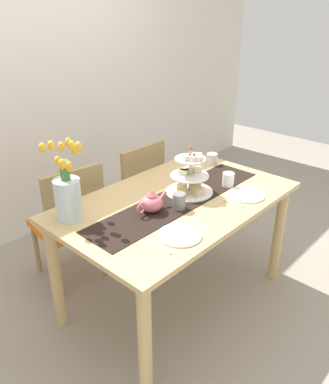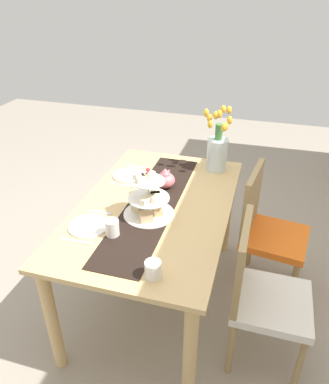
{
  "view_description": "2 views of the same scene",
  "coord_description": "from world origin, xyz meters",
  "px_view_note": "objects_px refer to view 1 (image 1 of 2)",
  "views": [
    {
      "loc": [
        -1.59,
        -1.36,
        1.83
      ],
      "look_at": [
        -0.09,
        0.02,
        0.84
      ],
      "focal_mm": 35.84,
      "sensor_mm": 36.0,
      "label": 1
    },
    {
      "loc": [
        1.81,
        0.58,
        1.98
      ],
      "look_at": [
        -0.04,
        0.05,
        0.85
      ],
      "focal_mm": 34.32,
      "sensor_mm": 36.0,
      "label": 2
    }
  ],
  "objects_px": {
    "cream_jug": "(212,159)",
    "chair_left": "(70,220)",
    "chair_right": "(134,191)",
    "fork_right": "(233,203)",
    "dinner_plate_left": "(180,235)",
    "tiered_cake_stand": "(190,178)",
    "teapot": "(151,202)",
    "mug_grey": "(179,201)",
    "tulip_vase": "(68,192)",
    "dining_table": "(177,215)",
    "fork_left": "(160,247)",
    "mug_white_text": "(228,180)",
    "dinner_plate_right": "(246,195)",
    "knife_left": "(197,225)",
    "knife_right": "(258,188)"
  },
  "relations": [
    {
      "from": "cream_jug",
      "to": "chair_left",
      "type": "bearing_deg",
      "value": 151.92
    },
    {
      "from": "chair_right",
      "to": "fork_right",
      "type": "bearing_deg",
      "value": -95.44
    },
    {
      "from": "dinner_plate_left",
      "to": "tiered_cake_stand",
      "type": "bearing_deg",
      "value": 33.62
    },
    {
      "from": "chair_right",
      "to": "tiered_cake_stand",
      "type": "relative_size",
      "value": 2.99
    },
    {
      "from": "teapot",
      "to": "mug_grey",
      "type": "distance_m",
      "value": 0.16
    },
    {
      "from": "chair_left",
      "to": "tulip_vase",
      "type": "distance_m",
      "value": 0.63
    },
    {
      "from": "chair_right",
      "to": "tulip_vase",
      "type": "bearing_deg",
      "value": -154.77
    },
    {
      "from": "dinner_plate_left",
      "to": "dining_table",
      "type": "bearing_deg",
      "value": 43.01
    },
    {
      "from": "fork_right",
      "to": "tulip_vase",
      "type": "bearing_deg",
      "value": 143.09
    },
    {
      "from": "chair_left",
      "to": "fork_left",
      "type": "height_order",
      "value": "chair_left"
    },
    {
      "from": "dining_table",
      "to": "fork_right",
      "type": "xyz_separation_m",
      "value": [
        0.18,
        -0.29,
        0.12
      ]
    },
    {
      "from": "fork_left",
      "to": "mug_white_text",
      "type": "height_order",
      "value": "mug_white_text"
    },
    {
      "from": "dining_table",
      "to": "fork_left",
      "type": "distance_m",
      "value": 0.55
    },
    {
      "from": "tiered_cake_stand",
      "to": "dinner_plate_right",
      "type": "xyz_separation_m",
      "value": [
        0.2,
        -0.29,
        -0.09
      ]
    },
    {
      "from": "chair_right",
      "to": "dinner_plate_right",
      "type": "xyz_separation_m",
      "value": [
        0.05,
        -0.97,
        0.28
      ]
    },
    {
      "from": "teapot",
      "to": "knife_left",
      "type": "distance_m",
      "value": 0.3
    },
    {
      "from": "fork_left",
      "to": "mug_white_text",
      "type": "bearing_deg",
      "value": 11.13
    },
    {
      "from": "chair_left",
      "to": "teapot",
      "type": "relative_size",
      "value": 3.82
    },
    {
      "from": "knife_right",
      "to": "dinner_plate_right",
      "type": "bearing_deg",
      "value": 180.0
    },
    {
      "from": "mug_grey",
      "to": "mug_white_text",
      "type": "relative_size",
      "value": 1.0
    },
    {
      "from": "dinner_plate_left",
      "to": "mug_grey",
      "type": "xyz_separation_m",
      "value": [
        0.22,
        0.19,
        0.05
      ]
    },
    {
      "from": "teapot",
      "to": "fork_left",
      "type": "bearing_deg",
      "value": -128.76
    },
    {
      "from": "tulip_vase",
      "to": "knife_right",
      "type": "distance_m",
      "value": 1.2
    },
    {
      "from": "dinner_plate_right",
      "to": "mug_white_text",
      "type": "xyz_separation_m",
      "value": [
        0.04,
        0.16,
        0.04
      ]
    },
    {
      "from": "cream_jug",
      "to": "knife_right",
      "type": "xyz_separation_m",
      "value": [
        -0.13,
        -0.47,
        -0.04
      ]
    },
    {
      "from": "dining_table",
      "to": "chair_left",
      "type": "bearing_deg",
      "value": 116.48
    },
    {
      "from": "tiered_cake_stand",
      "to": "fork_right",
      "type": "xyz_separation_m",
      "value": [
        0.06,
        -0.29,
        -0.09
      ]
    },
    {
      "from": "chair_left",
      "to": "tulip_vase",
      "type": "relative_size",
      "value": 1.98
    },
    {
      "from": "tulip_vase",
      "to": "dinner_plate_left",
      "type": "relative_size",
      "value": 2.0
    },
    {
      "from": "fork_right",
      "to": "chair_right",
      "type": "bearing_deg",
      "value": 84.56
    },
    {
      "from": "knife_left",
      "to": "dinner_plate_right",
      "type": "distance_m",
      "value": 0.49
    },
    {
      "from": "dining_table",
      "to": "dinner_plate_right",
      "type": "height_order",
      "value": "dinner_plate_right"
    },
    {
      "from": "mug_white_text",
      "to": "fork_left",
      "type": "bearing_deg",
      "value": -168.87
    },
    {
      "from": "dining_table",
      "to": "knife_left",
      "type": "height_order",
      "value": "knife_left"
    },
    {
      "from": "cream_jug",
      "to": "fork_right",
      "type": "xyz_separation_m",
      "value": [
        -0.42,
        -0.47,
        -0.04
      ]
    },
    {
      "from": "chair_right",
      "to": "knife_right",
      "type": "distance_m",
      "value": 1.03
    },
    {
      "from": "dinner_plate_left",
      "to": "fork_right",
      "type": "relative_size",
      "value": 1.53
    },
    {
      "from": "dining_table",
      "to": "mug_white_text",
      "type": "height_order",
      "value": "mug_white_text"
    },
    {
      "from": "chair_right",
      "to": "cream_jug",
      "type": "bearing_deg",
      "value": -56.57
    },
    {
      "from": "fork_left",
      "to": "mug_grey",
      "type": "relative_size",
      "value": 1.58
    },
    {
      "from": "cream_jug",
      "to": "mug_grey",
      "type": "height_order",
      "value": "mug_grey"
    },
    {
      "from": "teapot",
      "to": "tulip_vase",
      "type": "bearing_deg",
      "value": 141.76
    },
    {
      "from": "chair_left",
      "to": "dinner_plate_left",
      "type": "relative_size",
      "value": 3.96
    },
    {
      "from": "chair_right",
      "to": "chair_left",
      "type": "bearing_deg",
      "value": 179.93
    },
    {
      "from": "fork_left",
      "to": "knife_left",
      "type": "bearing_deg",
      "value": 0.0
    },
    {
      "from": "fork_right",
      "to": "knife_right",
      "type": "height_order",
      "value": "same"
    },
    {
      "from": "cream_jug",
      "to": "dinner_plate_left",
      "type": "height_order",
      "value": "cream_jug"
    },
    {
      "from": "fork_left",
      "to": "dinner_plate_right",
      "type": "xyz_separation_m",
      "value": [
        0.78,
        0.0,
        0.0
      ]
    },
    {
      "from": "chair_right",
      "to": "cream_jug",
      "type": "relative_size",
      "value": 10.71
    },
    {
      "from": "chair_right",
      "to": "teapot",
      "type": "bearing_deg",
      "value": -125.9
    }
  ]
}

